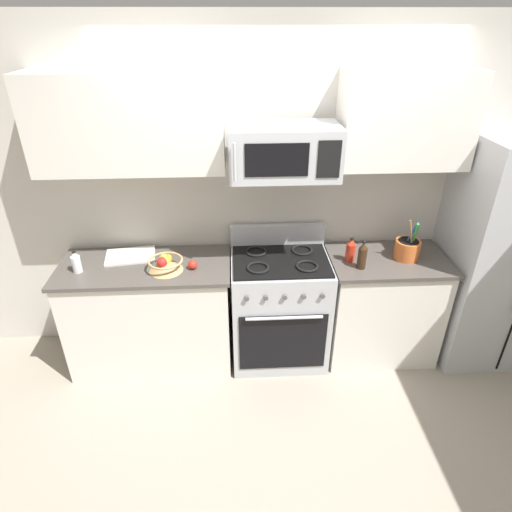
{
  "coord_description": "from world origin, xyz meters",
  "views": [
    {
      "loc": [
        -0.35,
        -2.2,
        2.56
      ],
      "look_at": [
        -0.2,
        0.5,
        1.03
      ],
      "focal_mm": 30.08,
      "sensor_mm": 36.0,
      "label": 1
    }
  ],
  "objects_px": {
    "microwave": "(284,151)",
    "bottle_vinegar": "(76,262)",
    "range_oven": "(279,307)",
    "apple_loose": "(193,265)",
    "bottle_hot_sauce": "(350,250)",
    "fruit_basket": "(166,264)",
    "cutting_board": "(130,256)",
    "bottle_soy": "(362,256)",
    "refrigerator": "(504,254)",
    "utensil_crock": "(407,249)"
  },
  "relations": [
    {
      "from": "apple_loose",
      "to": "bottle_hot_sauce",
      "type": "bearing_deg",
      "value": 2.58
    },
    {
      "from": "utensil_crock",
      "to": "bottle_soy",
      "type": "height_order",
      "value": "utensil_crock"
    },
    {
      "from": "utensil_crock",
      "to": "bottle_soy",
      "type": "relative_size",
      "value": 1.5
    },
    {
      "from": "cutting_board",
      "to": "bottle_soy",
      "type": "height_order",
      "value": "bottle_soy"
    },
    {
      "from": "microwave",
      "to": "bottle_vinegar",
      "type": "bearing_deg",
      "value": -176.35
    },
    {
      "from": "microwave",
      "to": "apple_loose",
      "type": "xyz_separation_m",
      "value": [
        -0.66,
        -0.1,
        -0.81
      ]
    },
    {
      "from": "range_oven",
      "to": "bottle_vinegar",
      "type": "bearing_deg",
      "value": -177.33
    },
    {
      "from": "apple_loose",
      "to": "range_oven",
      "type": "bearing_deg",
      "value": 6.48
    },
    {
      "from": "utensil_crock",
      "to": "apple_loose",
      "type": "height_order",
      "value": "utensil_crock"
    },
    {
      "from": "refrigerator",
      "to": "microwave",
      "type": "height_order",
      "value": "microwave"
    },
    {
      "from": "cutting_board",
      "to": "microwave",
      "type": "bearing_deg",
      "value": -5.34
    },
    {
      "from": "fruit_basket",
      "to": "apple_loose",
      "type": "bearing_deg",
      "value": 1.32
    },
    {
      "from": "range_oven",
      "to": "fruit_basket",
      "type": "relative_size",
      "value": 4.25
    },
    {
      "from": "range_oven",
      "to": "bottle_hot_sauce",
      "type": "xyz_separation_m",
      "value": [
        0.53,
        -0.02,
        0.53
      ]
    },
    {
      "from": "range_oven",
      "to": "bottle_hot_sauce",
      "type": "distance_m",
      "value": 0.75
    },
    {
      "from": "apple_loose",
      "to": "bottle_hot_sauce",
      "type": "xyz_separation_m",
      "value": [
        1.19,
        0.05,
        0.06
      ]
    },
    {
      "from": "bottle_vinegar",
      "to": "bottle_soy",
      "type": "relative_size",
      "value": 0.79
    },
    {
      "from": "utensil_crock",
      "to": "bottle_hot_sauce",
      "type": "xyz_separation_m",
      "value": [
        -0.45,
        -0.02,
        0.01
      ]
    },
    {
      "from": "refrigerator",
      "to": "apple_loose",
      "type": "xyz_separation_m",
      "value": [
        -2.41,
        -0.06,
        0.02
      ]
    },
    {
      "from": "fruit_basket",
      "to": "cutting_board",
      "type": "bearing_deg",
      "value": 144.78
    },
    {
      "from": "fruit_basket",
      "to": "bottle_hot_sauce",
      "type": "relative_size",
      "value": 1.29
    },
    {
      "from": "microwave",
      "to": "cutting_board",
      "type": "relative_size",
      "value": 2.0
    },
    {
      "from": "cutting_board",
      "to": "bottle_soy",
      "type": "xyz_separation_m",
      "value": [
        1.75,
        -0.26,
        0.09
      ]
    },
    {
      "from": "fruit_basket",
      "to": "bottle_hot_sauce",
      "type": "height_order",
      "value": "bottle_hot_sauce"
    },
    {
      "from": "utensil_crock",
      "to": "bottle_vinegar",
      "type": "xyz_separation_m",
      "value": [
        -2.48,
        -0.07,
        -0.0
      ]
    },
    {
      "from": "microwave",
      "to": "bottle_vinegar",
      "type": "height_order",
      "value": "microwave"
    },
    {
      "from": "fruit_basket",
      "to": "bottle_hot_sauce",
      "type": "bearing_deg",
      "value": 2.4
    },
    {
      "from": "refrigerator",
      "to": "bottle_vinegar",
      "type": "distance_m",
      "value": 3.26
    },
    {
      "from": "fruit_basket",
      "to": "bottle_vinegar",
      "type": "height_order",
      "value": "bottle_vinegar"
    },
    {
      "from": "range_oven",
      "to": "bottle_vinegar",
      "type": "height_order",
      "value": "range_oven"
    },
    {
      "from": "bottle_soy",
      "to": "fruit_basket",
      "type": "bearing_deg",
      "value": 178.01
    },
    {
      "from": "range_oven",
      "to": "apple_loose",
      "type": "distance_m",
      "value": 0.82
    },
    {
      "from": "range_oven",
      "to": "bottle_soy",
      "type": "relative_size",
      "value": 4.85
    },
    {
      "from": "cutting_board",
      "to": "bottle_soy",
      "type": "relative_size",
      "value": 1.66
    },
    {
      "from": "bottle_hot_sauce",
      "to": "bottle_soy",
      "type": "bearing_deg",
      "value": -61.13
    },
    {
      "from": "refrigerator",
      "to": "apple_loose",
      "type": "bearing_deg",
      "value": -178.62
    },
    {
      "from": "range_oven",
      "to": "fruit_basket",
      "type": "xyz_separation_m",
      "value": [
        -0.86,
        -0.08,
        0.49
      ]
    },
    {
      "from": "range_oven",
      "to": "refrigerator",
      "type": "xyz_separation_m",
      "value": [
        1.75,
        -0.02,
        0.45
      ]
    },
    {
      "from": "bottle_hot_sauce",
      "to": "cutting_board",
      "type": "bearing_deg",
      "value": 174.71
    },
    {
      "from": "refrigerator",
      "to": "bottle_soy",
      "type": "bearing_deg",
      "value": -174.47
    },
    {
      "from": "utensil_crock",
      "to": "fruit_basket",
      "type": "height_order",
      "value": "utensil_crock"
    },
    {
      "from": "cutting_board",
      "to": "bottle_vinegar",
      "type": "distance_m",
      "value": 0.4
    },
    {
      "from": "refrigerator",
      "to": "cutting_board",
      "type": "xyz_separation_m",
      "value": [
        -2.92,
        0.15,
        -0.01
      ]
    },
    {
      "from": "cutting_board",
      "to": "range_oven",
      "type": "bearing_deg",
      "value": -6.6
    },
    {
      "from": "apple_loose",
      "to": "cutting_board",
      "type": "height_order",
      "value": "apple_loose"
    },
    {
      "from": "refrigerator",
      "to": "cutting_board",
      "type": "bearing_deg",
      "value": 177.02
    },
    {
      "from": "microwave",
      "to": "utensil_crock",
      "type": "bearing_deg",
      "value": -1.78
    },
    {
      "from": "refrigerator",
      "to": "fruit_basket",
      "type": "xyz_separation_m",
      "value": [
        -2.61,
        -0.06,
        0.04
      ]
    },
    {
      "from": "refrigerator",
      "to": "utensil_crock",
      "type": "xyz_separation_m",
      "value": [
        -0.78,
        0.01,
        0.07
      ]
    },
    {
      "from": "apple_loose",
      "to": "bottle_soy",
      "type": "distance_m",
      "value": 1.25
    }
  ]
}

